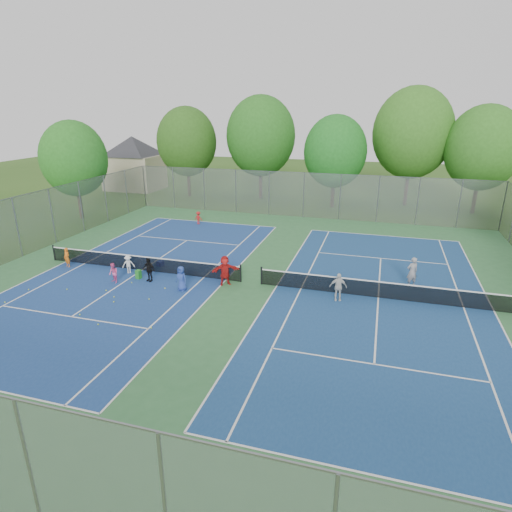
{
  "coord_description": "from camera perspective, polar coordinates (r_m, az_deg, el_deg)",
  "views": [
    {
      "loc": [
        6.64,
        -21.41,
        9.51
      ],
      "look_at": [
        0.0,
        1.0,
        1.3
      ],
      "focal_mm": 30.0,
      "sensor_mm": 36.0,
      "label": 1
    }
  ],
  "objects": [
    {
      "name": "student_f",
      "position": [
        23.91,
        -4.15,
        -1.94
      ],
      "size": [
        1.59,
        1.3,
        1.7
      ],
      "primitive_type": "imported",
      "rotation": [
        0.0,
        0.0,
        0.6
      ],
      "color": "red",
      "rests_on": "ground"
    },
    {
      "name": "house",
      "position": [
        53.95,
        -16.08,
        12.99
      ],
      "size": [
        11.03,
        11.03,
        7.3
      ],
      "color": "#B7A88C",
      "rests_on": "ground"
    },
    {
      "name": "tree_nl",
      "position": [
        46.27,
        0.64,
        15.68
      ],
      "size": [
        7.2,
        7.2,
        10.69
      ],
      "color": "#443326",
      "rests_on": "ground"
    },
    {
      "name": "tennis_ball_4",
      "position": [
        26.49,
        -28.05,
        -4.01
      ],
      "size": [
        0.07,
        0.07,
        0.07
      ],
      "primitive_type": "sphere",
      "color": "#D6E836",
      "rests_on": "ground"
    },
    {
      "name": "tree_nc",
      "position": [
        42.86,
        10.5,
        13.53
      ],
      "size": [
        6.0,
        6.0,
        8.85
      ],
      "color": "#443326",
      "rests_on": "ground"
    },
    {
      "name": "tennis_ball_0",
      "position": [
        21.14,
        -20.3,
        -8.59
      ],
      "size": [
        0.07,
        0.07,
        0.07
      ],
      "primitive_type": "sphere",
      "color": "#BCD631",
      "rests_on": "ground"
    },
    {
      "name": "student_d",
      "position": [
        25.12,
        -14.09,
        -1.78
      ],
      "size": [
        0.88,
        0.52,
        1.41
      ],
      "primitive_type": "imported",
      "rotation": [
        0.0,
        0.0,
        -0.23
      ],
      "color": "black",
      "rests_on": "ground"
    },
    {
      "name": "ball_hopper",
      "position": [
        25.78,
        -15.4,
        -2.39
      ],
      "size": [
        0.31,
        0.31,
        0.54
      ],
      "primitive_type": "cube",
      "rotation": [
        0.0,
        0.0,
        -0.13
      ],
      "color": "green",
      "rests_on": "ground"
    },
    {
      "name": "net_right",
      "position": [
        23.25,
        16.1,
        -4.38
      ],
      "size": [
        12.87,
        0.1,
        0.91
      ],
      "primitive_type": "cube",
      "color": "black",
      "rests_on": "ground"
    },
    {
      "name": "student_c",
      "position": [
        26.71,
        -16.65,
        -1.07
      ],
      "size": [
        0.84,
        0.74,
        1.12
      ],
      "primitive_type": "imported",
      "rotation": [
        0.0,
        0.0,
        0.57
      ],
      "color": "white",
      "rests_on": "ground"
    },
    {
      "name": "court_left",
      "position": [
        27.11,
        -14.97,
        -1.84
      ],
      "size": [
        10.97,
        23.77,
        0.01
      ],
      "primitive_type": "cube",
      "color": "navy",
      "rests_on": "court_pad"
    },
    {
      "name": "tree_side_w",
      "position": [
        40.77,
        -23.11,
        11.84
      ],
      "size": [
        5.6,
        5.6,
        8.47
      ],
      "color": "#443326",
      "rests_on": "ground"
    },
    {
      "name": "tennis_ball_1",
      "position": [
        24.08,
        -12.05,
        -4.27
      ],
      "size": [
        0.07,
        0.07,
        0.07
      ],
      "primitive_type": "sphere",
      "color": "yellow",
      "rests_on": "ground"
    },
    {
      "name": "child_far_baseline",
      "position": [
        36.74,
        -7.68,
        5.06
      ],
      "size": [
        0.79,
        0.58,
        1.1
      ],
      "primitive_type": "imported",
      "rotation": [
        0.0,
        0.0,
        2.88
      ],
      "color": "red",
      "rests_on": "ground"
    },
    {
      "name": "tennis_ball_10",
      "position": [
        25.29,
        -16.24,
        -3.47
      ],
      "size": [
        0.07,
        0.07,
        0.07
      ],
      "primitive_type": "sphere",
      "color": "#A8C32D",
      "rests_on": "ground"
    },
    {
      "name": "student_b",
      "position": [
        25.5,
        -18.48,
        -2.19
      ],
      "size": [
        0.71,
        0.67,
        1.17
      ],
      "primitive_type": "imported",
      "rotation": [
        0.0,
        0.0,
        -0.52
      ],
      "color": "pink",
      "rests_on": "ground"
    },
    {
      "name": "tree_nw",
      "position": [
        48.21,
        -9.21,
        14.81
      ],
      "size": [
        6.4,
        6.4,
        9.58
      ],
      "color": "#443326",
      "rests_on": "ground"
    },
    {
      "name": "tree_nr",
      "position": [
        45.54,
        20.17,
        15.12
      ],
      "size": [
        7.6,
        7.6,
        11.42
      ],
      "color": "#443326",
      "rests_on": "ground"
    },
    {
      "name": "student_e",
      "position": [
        23.51,
        -9.92,
        -2.97
      ],
      "size": [
        0.76,
        0.59,
        1.39
      ],
      "primitive_type": "imported",
      "rotation": [
        0.0,
        0.0,
        -0.24
      ],
      "color": "#284395",
      "rests_on": "ground"
    },
    {
      "name": "tennis_ball_11",
      "position": [
        25.44,
        -30.48,
        -5.37
      ],
      "size": [
        0.07,
        0.07,
        0.07
      ],
      "primitive_type": "sphere",
      "color": "#D2F539",
      "rests_on": "ground"
    },
    {
      "name": "tennis_ball_5",
      "position": [
        20.14,
        -13.8,
        -9.33
      ],
      "size": [
        0.07,
        0.07,
        0.07
      ],
      "primitive_type": "sphere",
      "color": "#C5F037",
      "rests_on": "ground"
    },
    {
      "name": "ground",
      "position": [
        24.35,
        -0.67,
        -3.64
      ],
      "size": [
        120.0,
        120.0,
        0.0
      ],
      "primitive_type": "plane",
      "color": "#30541A",
      "rests_on": "ground"
    },
    {
      "name": "fence_west",
      "position": [
        32.05,
        -29.23,
        3.31
      ],
      "size": [
        0.1,
        32.0,
        4.0
      ],
      "primitive_type": "cube",
      "rotation": [
        0.0,
        0.0,
        1.57
      ],
      "color": "gray",
      "rests_on": "ground"
    },
    {
      "name": "instructor",
      "position": [
        25.12,
        20.1,
        -2.02
      ],
      "size": [
        0.75,
        0.66,
        1.72
      ],
      "primitive_type": "imported",
      "rotation": [
        0.0,
        0.0,
        3.63
      ],
      "color": "gray",
      "rests_on": "ground"
    },
    {
      "name": "student_a",
      "position": [
        29.06,
        -23.9,
        -0.19
      ],
      "size": [
        0.51,
        0.4,
        1.23
      ],
      "primitive_type": "imported",
      "rotation": [
        0.0,
        0.0,
        -0.26
      ],
      "color": "orange",
      "rests_on": "ground"
    },
    {
      "name": "tree_ne",
      "position": [
        44.35,
        28.04,
        12.59
      ],
      "size": [
        6.6,
        6.6,
        9.77
      ],
      "color": "#443326",
      "rests_on": "ground"
    },
    {
      "name": "court_right",
      "position": [
        23.43,
        16.0,
        -5.36
      ],
      "size": [
        10.97,
        23.77,
        0.01
      ],
      "primitive_type": "cube",
      "color": "navy",
      "rests_on": "court_pad"
    },
    {
      "name": "tennis_ball_9",
      "position": [
        22.37,
        -22.43,
        -7.29
      ],
      "size": [
        0.07,
        0.07,
        0.07
      ],
      "primitive_type": "sphere",
      "color": "#C7F138",
      "rests_on": "ground"
    },
    {
      "name": "tennis_ball_6",
      "position": [
        25.61,
        -23.89,
        -4.12
      ],
      "size": [
        0.07,
        0.07,
        0.07
      ],
      "primitive_type": "sphere",
      "color": "#A3C22D",
      "rests_on": "ground"
    },
    {
      "name": "tennis_ball_8",
      "position": [
        22.97,
        -14.07,
        -5.64
      ],
      "size": [
        0.07,
        0.07,
        0.07
      ],
      "primitive_type": "sphere",
      "color": "#C9E435",
      "rests_on": "ground"
    },
    {
      "name": "teen_court_b",
      "position": [
        22.39,
        10.89,
        -4.06
      ],
      "size": [
        0.93,
        0.52,
        1.49
      ],
      "primitive_type": "imported",
      "rotation": [
        0.0,
        0.0,
        0.18
      ],
      "color": "silver",
      "rests_on": "ground"
    },
    {
      "name": "fence_north",
      "position": [
        38.73,
        6.38,
        8.05
      ],
      "size": [
        32.0,
        0.1,
        4.0
      ],
      "primitive_type": "cube",
      "color": "gray",
      "rests_on": "ground"
    },
    {
      "name": "tennis_ball_2",
      "position": [
        23.18,
        -18.42,
        -5.84
      ],
      "size": [
        0.07,
        0.07,
        0.07
      ],
      "primitive_type": "sphere",
      "color": "#B7CE2F",
      "rests_on": "ground"
    },
    {
      "name": "net_left",
      "position": [
        26.95,
        -15.04,
        -0.97
      ],
      "size": [
        12.87,
        0.1,
        0.91
      ],
      "primitive_type": "cube",
      "color": "black",
      "rests_on": "ground"
    },
    {
      "name": "tennis_ball_7",
      "position": [
        24.69,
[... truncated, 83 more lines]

